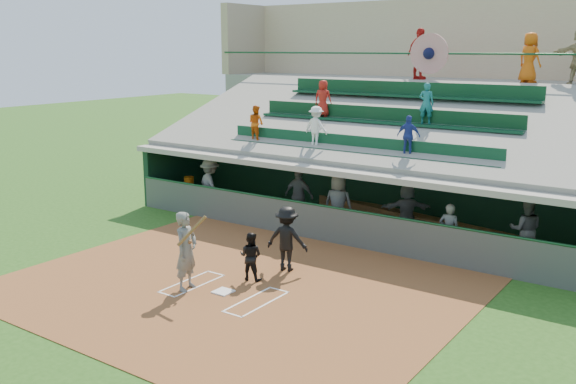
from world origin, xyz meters
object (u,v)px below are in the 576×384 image
Objects in this scene: catcher at (251,256)px; white_table at (187,195)px; batter_at_plate at (186,251)px; home_plate at (223,292)px; water_cooler at (189,182)px.

white_table is (-6.94, 4.92, -0.27)m from catcher.
catcher is at bearing 58.44° from batter_at_plate.
batter_at_plate reaches higher than home_plate.
batter_at_plate is 2.53× the size of white_table.
white_table is (-6.07, 6.34, -0.62)m from batter_at_plate.
catcher is (0.01, 1.08, 0.61)m from home_plate.
batter_at_plate is at bearing -46.93° from water_cooler.
batter_at_plate is at bearing -39.10° from white_table.
home_plate is 0.34× the size of catcher.
catcher is 8.50m from water_cooler.
batter_at_plate is 1.70m from catcher.
home_plate is at bearing 76.47° from catcher.
catcher is 1.62× the size of white_table.
white_table is at bearing -134.76° from water_cooler.
catcher reaches higher than home_plate.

